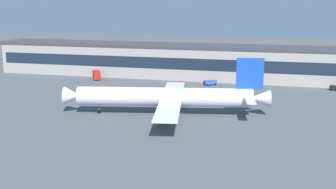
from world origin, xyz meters
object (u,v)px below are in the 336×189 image
object	(u,v)px
airliner	(167,97)
pushback_tractor	(210,82)
follow_me_car	(336,88)
fuel_truck	(97,75)
baggage_tug	(180,84)

from	to	relation	value
airliner	pushback_tractor	xyz separation A→B (m)	(3.78, 48.18, -4.05)
airliner	pushback_tractor	bearing A→B (deg)	85.51
airliner	follow_me_car	size ratio (longest dim) A/B	12.26
airliner	follow_me_car	distance (m)	70.27
fuel_truck	pushback_tractor	bearing A→B (deg)	-0.49
baggage_tug	pushback_tractor	xyz separation A→B (m)	(10.45, 6.33, -0.04)
airliner	baggage_tug	size ratio (longest dim) A/B	14.31
airliner	baggage_tug	xyz separation A→B (m)	(-6.67, 41.85, -4.02)
follow_me_car	baggage_tug	world-z (taller)	same
follow_me_car	baggage_tug	xyz separation A→B (m)	(-56.61, -7.42, -0.00)
airliner	follow_me_car	bearing A→B (deg)	44.61
follow_me_car	fuel_truck	distance (m)	93.99
airliner	baggage_tug	world-z (taller)	airliner
follow_me_car	pushback_tractor	xyz separation A→B (m)	(-46.16, -1.09, -0.04)
pushback_tractor	baggage_tug	bearing A→B (deg)	-148.79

